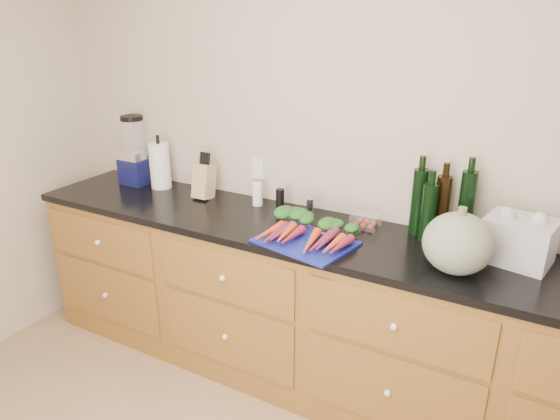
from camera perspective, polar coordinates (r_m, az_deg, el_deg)
The scene contains 15 objects.
wall_back at distance 2.73m, azimuth 8.69°, elevation 6.70°, with size 4.10×0.05×2.60m, color beige.
cabinets at distance 2.79m, azimuth 5.28°, elevation -11.97°, with size 3.60×0.64×0.90m.
countertop at distance 2.57m, azimuth 5.67°, elevation -3.11°, with size 3.64×0.62×0.04m, color black.
cutting_board at distance 2.44m, azimuth 2.92°, elevation -3.65°, with size 0.45×0.34×0.01m, color navy.
carrots at distance 2.47m, azimuth 3.46°, elevation -2.51°, with size 0.46×0.34×0.07m.
squash at distance 2.25m, azimuth 19.66°, elevation -3.60°, with size 0.30×0.30×0.27m, color slate.
blender_appliance at distance 3.40m, azimuth -16.23°, elevation 6.14°, with size 0.18×0.18×0.45m.
paper_towel at distance 3.28m, azimuth -13.56°, elevation 4.93°, with size 0.13×0.13×0.29m, color white.
knife_block at distance 3.06m, azimuth -8.67°, elevation 3.28°, with size 0.10×0.10×0.21m, color tan.
grinder_salt at distance 2.91m, azimuth -2.59°, elevation 1.82°, with size 0.06×0.06×0.13m, color white.
grinder_pepper at distance 2.84m, azimuth 0.01°, elevation 1.22°, with size 0.05×0.05×0.12m, color black.
canister_chrome at distance 2.76m, azimuth 3.48°, elevation 0.35°, with size 0.04×0.04×0.10m, color silver.
tomato_box at distance 2.65m, azimuth 9.71°, elevation -1.25°, with size 0.14×0.11×0.07m, color white.
bottles at distance 2.56m, azimuth 17.72°, elevation 0.31°, with size 0.30×0.15×0.36m.
grocery_bag at distance 2.46m, azimuth 25.61°, elevation -3.17°, with size 0.28×0.22×0.20m, color silver, non-canonical shape.
Camera 1 is at (0.89, -0.86, 1.97)m, focal length 32.00 mm.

